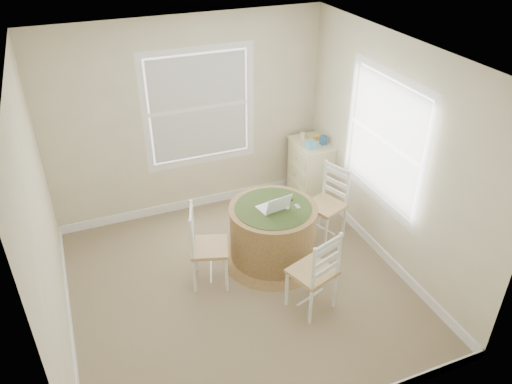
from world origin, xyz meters
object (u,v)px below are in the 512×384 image
round_table (273,231)px  corner_chest (311,170)px  chair_left (209,247)px  laptop (274,207)px  chair_near (312,272)px  chair_right (325,205)px

round_table → corner_chest: corner_chest is taller
chair_left → laptop: 0.85m
round_table → chair_left: size_ratio=1.26×
chair_left → laptop: size_ratio=2.63×
chair_left → corner_chest: 2.21m
chair_left → laptop: chair_left is taller
corner_chest → chair_left: bearing=-147.4°
corner_chest → round_table: bearing=-134.3°
chair_near → chair_left: bearing=-61.3°
chair_left → chair_right: bearing=-63.4°
chair_right → chair_near: bearing=-55.2°
chair_right → laptop: 0.85m
round_table → chair_left: bearing=-174.5°
chair_near → corner_chest: 2.22m
chair_near → laptop: 0.91m
chair_left → round_table: bearing=-65.5°
chair_near → chair_right: same height
corner_chest → chair_near: bearing=-117.1°
laptop → corner_chest: bearing=-144.5°
chair_near → laptop: (-0.06, 0.87, 0.28)m
round_table → chair_left: (-0.80, -0.10, 0.08)m
chair_left → chair_right: 1.60m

